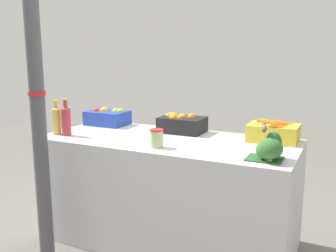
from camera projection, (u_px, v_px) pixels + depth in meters
name	position (u px, v px, depth m)	size (l,w,h in m)	color
ground_plane	(168.00, 239.00, 3.03)	(10.00, 10.00, 0.00)	slate
market_table	(168.00, 190.00, 2.95)	(1.94, 0.86, 0.84)	silver
support_pole	(38.00, 110.00, 2.52)	(0.11, 0.11, 2.21)	#4C4C51
apple_crate	(108.00, 117.00, 3.42)	(0.36, 0.26, 0.16)	#2847B7
orange_crate	(181.00, 123.00, 3.10)	(0.36, 0.26, 0.17)	black
carrot_crate	(274.00, 132.00, 2.78)	(0.36, 0.27, 0.16)	gold
broccoli_pile	(270.00, 149.00, 2.28)	(0.22, 0.21, 0.17)	#2D602D
juice_bottle_golden	(56.00, 120.00, 3.01)	(0.07, 0.07, 0.28)	gold
juice_bottle_ruby	(66.00, 120.00, 2.97)	(0.07, 0.07, 0.30)	#B2333D
pickle_jar	(157.00, 138.00, 2.60)	(0.10, 0.10, 0.13)	#B2C684
sparrow_bird	(264.00, 127.00, 2.30)	(0.06, 0.13, 0.05)	#4C3D2D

